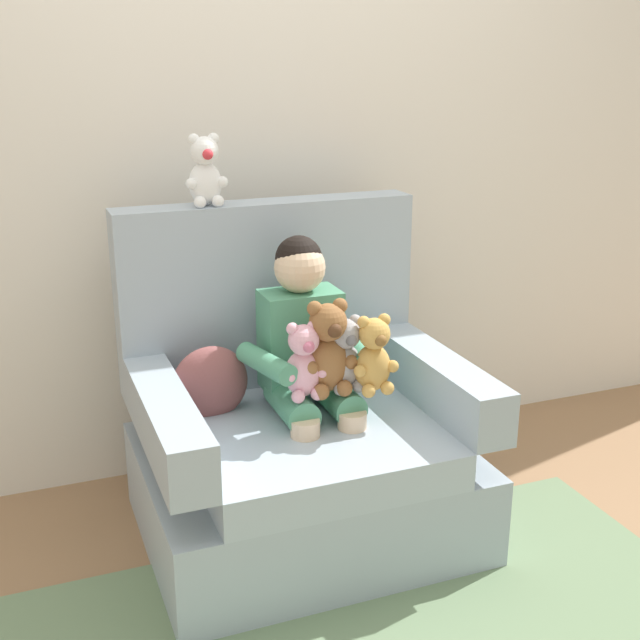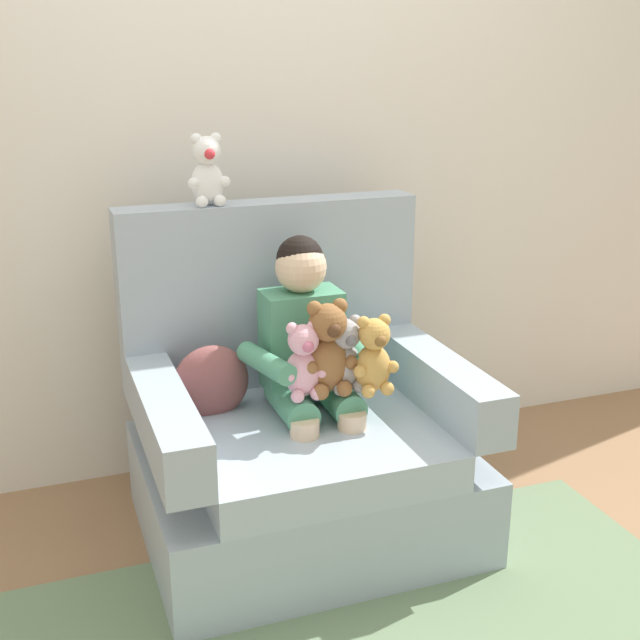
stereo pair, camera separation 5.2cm
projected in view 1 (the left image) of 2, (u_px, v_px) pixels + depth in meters
The scene contains 10 objects.
ground_plane at pixel (304, 532), 2.84m from camera, with size 8.00×8.00×0.00m, color #936D4C.
back_wall at pixel (238, 131), 3.04m from camera, with size 6.00×0.10×2.60m, color silver.
armchair at pixel (298, 438), 2.79m from camera, with size 1.06×0.87×1.09m.
seated_child at pixel (307, 350), 2.71m from camera, with size 0.45×0.39×0.82m.
plush_grey at pixel (345, 356), 2.62m from camera, with size 0.15×0.12×0.25m.
plush_pink at pixel (304, 362), 2.56m from camera, with size 0.15×0.12×0.25m.
plush_honey at pixel (374, 356), 2.61m from camera, with size 0.15×0.12×0.26m.
plush_brown at pixel (328, 350), 2.59m from camera, with size 0.18×0.15×0.31m.
plush_white_on_backrest at pixel (205, 173), 2.72m from camera, with size 0.14×0.12×0.24m.
throw_pillow at pixel (210, 384), 2.73m from camera, with size 0.26×0.12×0.26m, color #8C4C4C.
Camera 1 is at (-0.85, -2.32, 1.58)m, focal length 46.23 mm.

